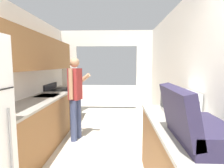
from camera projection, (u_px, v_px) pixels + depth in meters
name	position (u px, v px, depth m)	size (l,w,h in m)	color
wall_left	(14.00, 69.00, 2.79)	(0.38, 6.97, 2.50)	white
wall_right	(195.00, 85.00, 2.30)	(0.06, 6.97, 2.50)	white
wall_far_with_doorway	(106.00, 66.00, 5.23)	(3.10, 0.06, 2.50)	white
counter_left	(41.00, 122.00, 3.22)	(0.62, 3.30, 0.90)	brown
counter_right	(183.00, 167.00, 1.81)	(0.62, 1.80, 0.90)	brown
range_oven	(63.00, 107.00, 4.39)	(0.66, 0.77, 1.04)	black
person	(75.00, 96.00, 3.46)	(0.52, 0.45, 1.64)	#384266
suitcase	(194.00, 125.00, 1.39)	(0.47, 0.66, 0.44)	#231E38
microwave	(179.00, 102.00, 2.23)	(0.36, 0.49, 0.28)	white
knife	(69.00, 86.00, 4.86)	(0.07, 0.34, 0.02)	#B7B7BC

